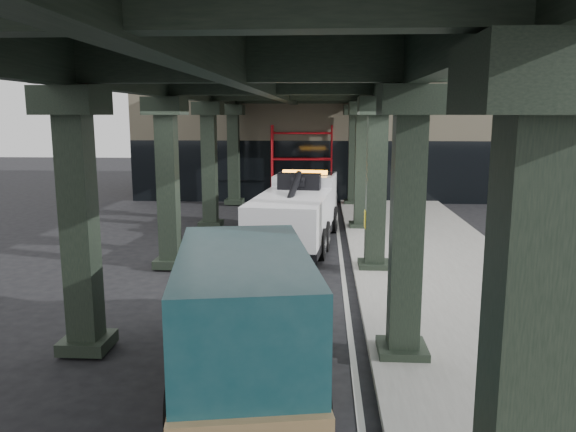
% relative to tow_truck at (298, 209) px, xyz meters
% --- Properties ---
extents(ground, '(90.00, 90.00, 0.00)m').
position_rel_tow_truck_xyz_m(ground, '(-0.23, -5.40, -1.26)').
color(ground, black).
rests_on(ground, ground).
extents(sidewalk, '(5.00, 40.00, 0.15)m').
position_rel_tow_truck_xyz_m(sidewalk, '(4.27, -3.40, -1.19)').
color(sidewalk, gray).
rests_on(sidewalk, ground).
extents(lane_stripe, '(0.12, 38.00, 0.01)m').
position_rel_tow_truck_xyz_m(lane_stripe, '(1.47, -3.40, -1.25)').
color(lane_stripe, silver).
rests_on(lane_stripe, ground).
extents(viaduct, '(7.40, 32.00, 6.40)m').
position_rel_tow_truck_xyz_m(viaduct, '(-0.63, -3.40, 4.20)').
color(viaduct, black).
rests_on(viaduct, ground).
extents(building, '(22.00, 10.00, 8.00)m').
position_rel_tow_truck_xyz_m(building, '(1.77, 14.60, 2.74)').
color(building, '#C6B793').
rests_on(building, ground).
extents(scaffolding, '(3.08, 0.88, 4.00)m').
position_rel_tow_truck_xyz_m(scaffolding, '(-0.23, 9.25, 0.85)').
color(scaffolding, red).
rests_on(scaffolding, ground).
extents(tow_truck, '(3.00, 8.06, 2.59)m').
position_rel_tow_truck_xyz_m(tow_truck, '(0.00, 0.00, 0.00)').
color(tow_truck, black).
rests_on(tow_truck, ground).
extents(towed_van, '(3.12, 5.98, 2.31)m').
position_rel_tow_truck_xyz_m(towed_van, '(-0.46, -10.31, -0.02)').
color(towed_van, '#11383F').
rests_on(towed_van, ground).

